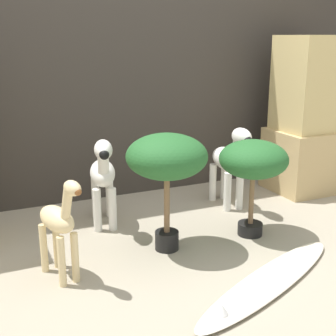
# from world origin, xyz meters

# --- Properties ---
(ground_plane) EXTENTS (14.00, 14.00, 0.00)m
(ground_plane) POSITION_xyz_m (0.00, 0.00, 0.00)
(ground_plane) COLOR #9E937F
(wall_back) EXTENTS (6.40, 0.08, 2.20)m
(wall_back) POSITION_xyz_m (0.00, 1.32, 1.10)
(wall_back) COLOR #38332D
(wall_back) RESTS_ON ground_plane
(rock_pillar_right) EXTENTS (0.60, 0.48, 1.21)m
(rock_pillar_right) POSITION_xyz_m (1.39, 0.81, 0.57)
(rock_pillar_right) COLOR tan
(rock_pillar_right) RESTS_ON ground_plane
(zebra_right) EXTENTS (0.19, 0.50, 0.61)m
(zebra_right) POSITION_xyz_m (0.60, 0.71, 0.35)
(zebra_right) COLOR white
(zebra_right) RESTS_ON ground_plane
(zebra_left) EXTENTS (0.24, 0.50, 0.61)m
(zebra_left) POSITION_xyz_m (-0.34, 0.73, 0.35)
(zebra_left) COLOR white
(zebra_left) RESTS_ON ground_plane
(giraffe_figurine) EXTENTS (0.20, 0.40, 0.57)m
(giraffe_figurine) POSITION_xyz_m (-0.74, 0.16, 0.30)
(giraffe_figurine) COLOR beige
(giraffe_figurine) RESTS_ON ground_plane
(potted_palm_front) EXTENTS (0.46, 0.46, 0.69)m
(potted_palm_front) POSITION_xyz_m (-0.11, 0.25, 0.54)
(potted_palm_front) COLOR black
(potted_palm_front) RESTS_ON ground_plane
(potted_palm_back) EXTENTS (0.42, 0.42, 0.61)m
(potted_palm_back) POSITION_xyz_m (0.46, 0.22, 0.47)
(potted_palm_back) COLOR black
(potted_palm_back) RESTS_ON ground_plane
(surfboard) EXTENTS (1.18, 0.68, 0.08)m
(surfboard) POSITION_xyz_m (0.19, -0.34, 0.02)
(surfboard) COLOR silver
(surfboard) RESTS_ON ground_plane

